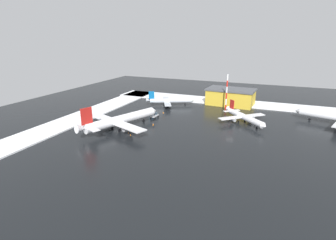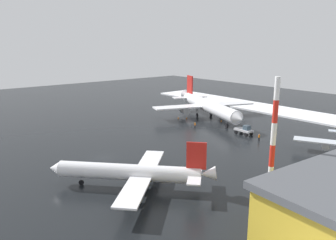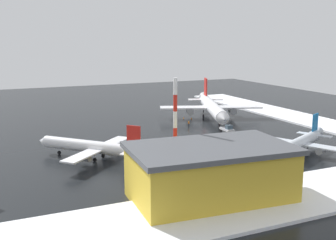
# 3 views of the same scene
# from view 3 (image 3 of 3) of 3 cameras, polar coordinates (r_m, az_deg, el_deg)

# --- Properties ---
(ground_plane) EXTENTS (240.00, 240.00, 0.00)m
(ground_plane) POSITION_cam_3_polar(r_m,az_deg,el_deg) (105.55, -10.58, -2.82)
(ground_plane) COLOR black
(snow_bank_far) EXTENTS (152.00, 16.00, 0.54)m
(snow_bank_far) POSITION_cam_3_polar(r_m,az_deg,el_deg) (60.50, 1.28, -13.12)
(snow_bank_far) COLOR white
(snow_bank_far) RESTS_ON ground_plane
(snow_bank_right) EXTENTS (14.00, 116.00, 0.54)m
(snow_bank_right) POSITION_cam_3_polar(r_m,az_deg,el_deg) (137.23, 17.66, 0.18)
(snow_bank_right) COLOR white
(snow_bank_right) RESTS_ON ground_plane
(airplane_parked_portside) EXTENTS (31.54, 37.30, 11.52)m
(airplane_parked_portside) POSITION_cam_3_polar(r_m,az_deg,el_deg) (130.87, 6.01, 1.71)
(airplane_parked_portside) COLOR white
(airplane_parked_portside) RESTS_ON ground_plane
(airplane_foreground_jet) EXTENTS (24.53, 20.88, 7.83)m
(airplane_foreground_jet) POSITION_cam_3_polar(r_m,az_deg,el_deg) (94.84, 17.17, -3.11)
(airplane_foreground_jet) COLOR silver
(airplane_foreground_jet) RESTS_ON ground_plane
(airplane_parked_starboard) EXTENTS (20.47, 21.50, 7.95)m
(airplane_parked_starboard) POSITION_cam_3_polar(r_m,az_deg,el_deg) (89.63, -10.24, -3.58)
(airplane_parked_starboard) COLOR white
(airplane_parked_starboard) RESTS_ON ground_plane
(pushback_tug) EXTENTS (2.46, 4.68, 2.50)m
(pushback_tug) POSITION_cam_3_polar(r_m,az_deg,el_deg) (112.38, 8.06, -1.22)
(pushback_tug) COLOR silver
(pushback_tug) RESTS_ON ground_plane
(ground_crew_by_nose_gear) EXTENTS (0.36, 0.36, 1.71)m
(ground_crew_by_nose_gear) POSITION_cam_3_polar(r_m,az_deg,el_deg) (106.91, 8.83, -2.05)
(ground_crew_by_nose_gear) COLOR black
(ground_crew_by_nose_gear) RESTS_ON ground_plane
(ground_crew_beside_wing) EXTENTS (0.36, 0.36, 1.71)m
(ground_crew_beside_wing) POSITION_cam_3_polar(r_m,az_deg,el_deg) (120.36, 2.84, -0.44)
(ground_crew_beside_wing) COLOR black
(ground_crew_beside_wing) RESTS_ON ground_plane
(antenna_mast) EXTENTS (0.70, 0.70, 18.12)m
(antenna_mast) POSITION_cam_3_polar(r_m,az_deg,el_deg) (76.09, 0.98, -1.05)
(antenna_mast) COLOR red
(antenna_mast) RESTS_ON ground_plane
(cargo_hangar) EXTENTS (26.07, 16.86, 8.80)m
(cargo_hangar) POSITION_cam_3_polar(r_m,az_deg,el_deg) (66.25, 5.76, -7.11)
(cargo_hangar) COLOR gold
(cargo_hangar) RESTS_ON ground_plane
(traffic_cone_near_nose) EXTENTS (0.36, 0.36, 0.55)m
(traffic_cone_near_nose) POSITION_cam_3_polar(r_m,az_deg,el_deg) (131.63, 3.20, 0.25)
(traffic_cone_near_nose) COLOR orange
(traffic_cone_near_nose) RESTS_ON ground_plane
(traffic_cone_mid_line) EXTENTS (0.36, 0.36, 0.55)m
(traffic_cone_mid_line) POSITION_cam_3_polar(r_m,az_deg,el_deg) (126.49, 7.22, -0.27)
(traffic_cone_mid_line) COLOR orange
(traffic_cone_mid_line) RESTS_ON ground_plane
(traffic_cone_wingtip_side) EXTENTS (0.36, 0.36, 0.55)m
(traffic_cone_wingtip_side) POSITION_cam_3_polar(r_m,az_deg,el_deg) (132.16, 2.14, 0.30)
(traffic_cone_wingtip_side) COLOR orange
(traffic_cone_wingtip_side) RESTS_ON ground_plane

